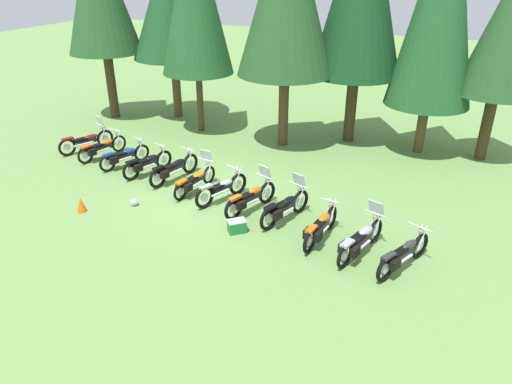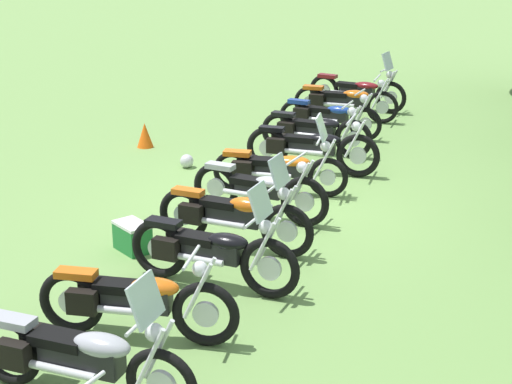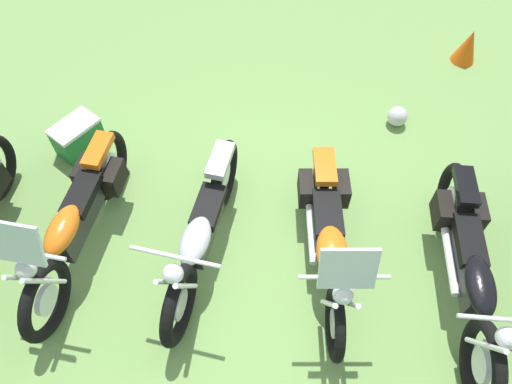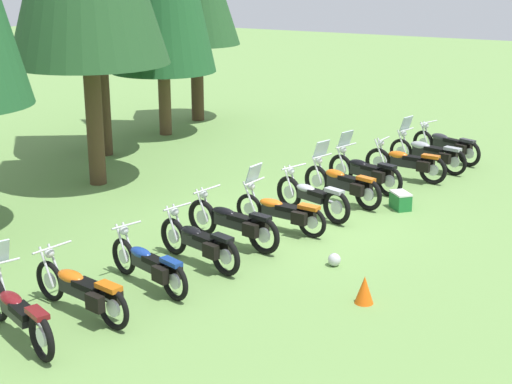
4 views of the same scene
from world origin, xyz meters
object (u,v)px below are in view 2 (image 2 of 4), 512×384
object	(u,v)px
motorcycle_0	(358,90)
motorcycle_2	(327,116)
motorcycle_1	(343,100)
traffic_cone	(145,135)
motorcycle_7	(232,215)
motorcycle_8	(211,250)
motorcycle_6	(260,190)
motorcycle_3	(314,130)
motorcycle_9	(134,300)
dropped_helmet	(187,161)
motorcycle_5	(278,167)
picnic_cooler	(132,237)
motorcycle_4	(310,147)
motorcycle_10	(79,355)

from	to	relation	value
motorcycle_0	motorcycle_2	size ratio (longest dim) A/B	1.06
motorcycle_1	traffic_cone	distance (m)	4.61
motorcycle_7	motorcycle_8	world-z (taller)	motorcycle_8
motorcycle_6	motorcycle_3	bearing A→B (deg)	99.34
motorcycle_9	dropped_helmet	size ratio (longest dim) A/B	9.12
motorcycle_8	motorcycle_9	bearing A→B (deg)	-96.94
motorcycle_2	motorcycle_7	distance (m)	6.13
motorcycle_0	motorcycle_7	world-z (taller)	motorcycle_7
motorcycle_1	motorcycle_5	world-z (taller)	motorcycle_5
motorcycle_2	motorcycle_7	world-z (taller)	motorcycle_7
motorcycle_8	picnic_cooler	size ratio (longest dim) A/B	3.56
motorcycle_4	motorcycle_1	bearing A→B (deg)	93.07
motorcycle_8	motorcycle_10	bearing A→B (deg)	-90.36
motorcycle_3	dropped_helmet	distance (m)	2.52
motorcycle_2	picnic_cooler	world-z (taller)	motorcycle_2
traffic_cone	dropped_helmet	distance (m)	1.64
motorcycle_3	motorcycle_6	distance (m)	3.63
motorcycle_4	motorcycle_5	xyz separation A→B (m)	(1.17, -0.49, -0.02)
motorcycle_8	motorcycle_5	bearing A→B (deg)	99.04
motorcycle_10	dropped_helmet	world-z (taller)	motorcycle_10
motorcycle_6	motorcycle_9	xyz separation A→B (m)	(3.74, -1.04, 0.01)
motorcycle_3	motorcycle_8	xyz separation A→B (m)	(5.95, -1.13, 0.03)
motorcycle_1	motorcycle_10	size ratio (longest dim) A/B	1.00
motorcycle_7	motorcycle_9	bearing A→B (deg)	-88.06
motorcycle_2	motorcycle_6	size ratio (longest dim) A/B	0.99
motorcycle_8	picnic_cooler	distance (m)	1.62
motorcycle_3	motorcycle_7	size ratio (longest dim) A/B	0.96
motorcycle_10	traffic_cone	world-z (taller)	motorcycle_10
motorcycle_2	motorcycle_5	distance (m)	3.74
motorcycle_7	traffic_cone	world-z (taller)	motorcycle_7
motorcycle_2	motorcycle_9	distance (m)	8.80
motorcycle_2	picnic_cooler	bearing A→B (deg)	-92.88
motorcycle_7	motorcycle_8	bearing A→B (deg)	-77.31
motorcycle_5	motorcycle_6	world-z (taller)	motorcycle_5
motorcycle_4	motorcycle_5	distance (m)	1.27
motorcycle_4	motorcycle_8	xyz separation A→B (m)	(4.74, -1.08, 0.02)
motorcycle_0	motorcycle_8	bearing A→B (deg)	-78.38
motorcycle_6	motorcycle_10	xyz separation A→B (m)	(4.95, -1.27, 0.03)
motorcycle_6	motorcycle_8	size ratio (longest dim) A/B	0.97
motorcycle_9	motorcycle_7	bearing A→B (deg)	79.46
motorcycle_1	motorcycle_7	size ratio (longest dim) A/B	1.04
motorcycle_5	motorcycle_9	size ratio (longest dim) A/B	1.00
motorcycle_6	picnic_cooler	distance (m)	2.13
motorcycle_5	motorcycle_4	bearing A→B (deg)	74.80
motorcycle_7	traffic_cone	size ratio (longest dim) A/B	4.60
motorcycle_4	traffic_cone	distance (m)	3.52
motorcycle_3	motorcycle_6	xyz separation A→B (m)	(3.56, -0.73, 0.00)
motorcycle_1	motorcycle_9	world-z (taller)	motorcycle_9
motorcycle_4	motorcycle_5	world-z (taller)	motorcycle_5
dropped_helmet	motorcycle_9	bearing A→B (deg)	4.40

